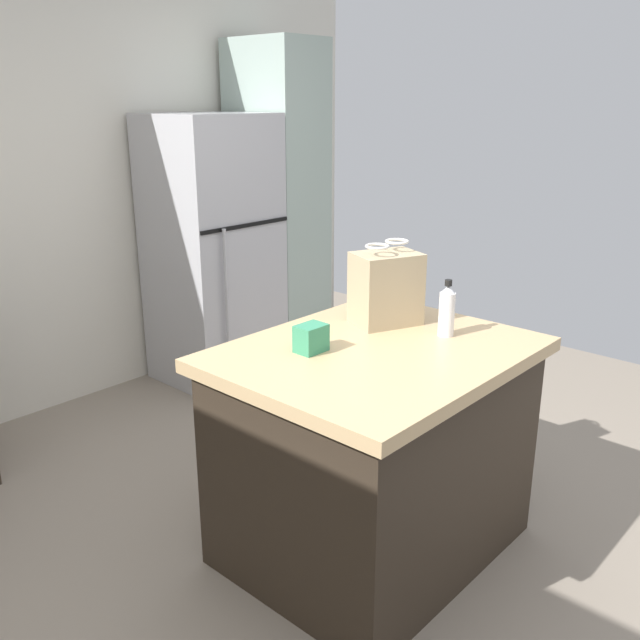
{
  "coord_description": "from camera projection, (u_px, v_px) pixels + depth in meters",
  "views": [
    {
      "loc": [
        -1.83,
        -1.47,
        1.85
      ],
      "look_at": [
        0.19,
        0.35,
        0.96
      ],
      "focal_mm": 38.38,
      "sensor_mm": 36.0,
      "label": 1
    }
  ],
  "objects": [
    {
      "name": "bottle",
      "position": [
        447.0,
        311.0,
        2.79
      ],
      "size": [
        0.07,
        0.07,
        0.24
      ],
      "color": "white",
      "rests_on": "kitchen_island"
    },
    {
      "name": "small_box",
      "position": [
        311.0,
        338.0,
        2.63
      ],
      "size": [
        0.12,
        0.09,
        0.11
      ],
      "primitive_type": "cube",
      "rotation": [
        0.0,
        0.0,
        -0.02
      ],
      "color": "#388E66",
      "rests_on": "kitchen_island"
    },
    {
      "name": "kitchen_island",
      "position": [
        374.0,
        450.0,
        2.82
      ],
      "size": [
        1.21,
        0.97,
        0.91
      ],
      "color": "#33281E",
      "rests_on": "ground"
    },
    {
      "name": "shopping_bag",
      "position": [
        386.0,
        288.0,
        2.93
      ],
      "size": [
        0.33,
        0.29,
        0.36
      ],
      "color": "tan",
      "rests_on": "kitchen_island"
    },
    {
      "name": "tall_cabinet",
      "position": [
        278.0,
        205.0,
        4.89
      ],
      "size": [
        0.45,
        0.63,
        2.23
      ],
      "color": "#9EB2A8",
      "rests_on": "ground"
    },
    {
      "name": "ground",
      "position": [
        353.0,
        571.0,
        2.8
      ],
      "size": [
        6.31,
        6.31,
        0.0
      ],
      "primitive_type": "plane",
      "color": "gray"
    },
    {
      "name": "refrigerator",
      "position": [
        213.0,
        251.0,
        4.53
      ],
      "size": [
        0.73,
        0.7,
        1.76
      ],
      "color": "#B7B7BC",
      "rests_on": "ground"
    },
    {
      "name": "back_wall",
      "position": [
        28.0,
        193.0,
        3.94
      ],
      "size": [
        5.26,
        0.13,
        2.63
      ],
      "color": "silver",
      "rests_on": "ground"
    }
  ]
}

